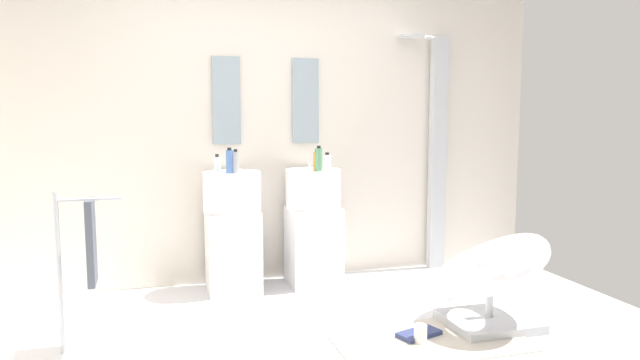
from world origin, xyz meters
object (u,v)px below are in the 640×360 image
at_px(shower_column, 436,148).
at_px(magazine_navy, 419,334).
at_px(pedestal_sink_right, 313,224).
at_px(soap_bottle_white, 327,161).
at_px(soap_bottle_grey, 236,162).
at_px(soap_bottle_amber, 316,161).
at_px(lounge_chair, 490,274).
at_px(towel_rack, 86,246).
at_px(soap_bottle_blue, 230,161).
at_px(pedestal_sink_left, 233,229).
at_px(soap_bottle_green, 319,159).
at_px(coffee_mug, 420,334).
at_px(soap_bottle_clear, 217,164).

bearing_deg(shower_column, magazine_navy, -120.30).
relative_size(pedestal_sink_right, soap_bottle_white, 8.02).
distance_m(shower_column, soap_bottle_grey, 1.84).
bearing_deg(magazine_navy, soap_bottle_grey, 110.39).
bearing_deg(soap_bottle_amber, soap_bottle_white, 50.10).
xyz_separation_m(lounge_chair, towel_rack, (-2.48, 0.32, 0.28)).
xyz_separation_m(soap_bottle_white, soap_bottle_blue, (-0.81, -0.15, 0.03)).
relative_size(pedestal_sink_right, soap_bottle_amber, 6.28).
relative_size(pedestal_sink_left, soap_bottle_grey, 5.78).
distance_m(pedestal_sink_right, soap_bottle_green, 0.56).
height_order(magazine_navy, soap_bottle_blue, soap_bottle_blue).
bearing_deg(soap_bottle_grey, soap_bottle_white, 11.61).
height_order(towel_rack, coffee_mug, towel_rack).
bearing_deg(soap_bottle_grey, coffee_mug, -54.18).
xyz_separation_m(soap_bottle_green, soap_bottle_blue, (-0.68, 0.05, -0.00)).
distance_m(soap_bottle_clear, soap_bottle_amber, 0.76).
relative_size(pedestal_sink_left, soap_bottle_white, 8.02).
xyz_separation_m(soap_bottle_green, soap_bottle_white, (0.13, 0.20, -0.03)).
height_order(shower_column, lounge_chair, shower_column).
distance_m(shower_column, towel_rack, 3.05).
bearing_deg(soap_bottle_grey, lounge_chair, -37.11).
xyz_separation_m(towel_rack, soap_bottle_white, (1.76, 0.97, 0.37)).
xyz_separation_m(pedestal_sink_left, towel_rack, (-0.97, -0.92, 0.14)).
height_order(pedestal_sink_left, soap_bottle_blue, soap_bottle_blue).
distance_m(shower_column, soap_bottle_white, 1.06).
height_order(pedestal_sink_left, magazine_navy, pedestal_sink_left).
height_order(pedestal_sink_right, soap_bottle_green, soap_bottle_green).
height_order(coffee_mug, soap_bottle_grey, soap_bottle_grey).
xyz_separation_m(pedestal_sink_left, soap_bottle_grey, (0.02, -0.11, 0.53)).
bearing_deg(coffee_mug, pedestal_sink_left, 124.11).
bearing_deg(coffee_mug, soap_bottle_white, 96.11).
distance_m(magazine_navy, soap_bottle_amber, 1.57).
distance_m(pedestal_sink_right, towel_rack, 1.87).
xyz_separation_m(soap_bottle_clear, soap_bottle_amber, (0.76, -0.07, 0.01)).
distance_m(shower_column, soap_bottle_clear, 1.96).
bearing_deg(soap_bottle_blue, pedestal_sink_left, 74.93).
height_order(pedestal_sink_left, lounge_chair, pedestal_sink_left).
relative_size(lounge_chair, soap_bottle_blue, 5.53).
bearing_deg(towel_rack, soap_bottle_amber, 26.38).
xyz_separation_m(pedestal_sink_right, soap_bottle_green, (0.00, -0.15, 0.54)).
distance_m(pedestal_sink_right, soap_bottle_white, 0.52).
bearing_deg(coffee_mug, pedestal_sink_right, 101.65).
bearing_deg(shower_column, soap_bottle_grey, -170.84).
height_order(lounge_chair, soap_bottle_white, soap_bottle_white).
bearing_deg(pedestal_sink_left, lounge_chair, -39.36).
bearing_deg(magazine_navy, pedestal_sink_left, 108.43).
relative_size(towel_rack, soap_bottle_blue, 4.94).
bearing_deg(soap_bottle_grey, soap_bottle_amber, -0.64).
height_order(shower_column, coffee_mug, shower_column).
bearing_deg(coffee_mug, magazine_navy, 68.93).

